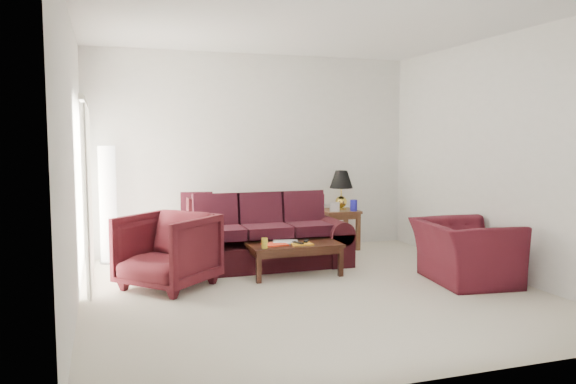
# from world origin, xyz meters

# --- Properties ---
(floor) EXTENTS (5.00, 5.00, 0.00)m
(floor) POSITION_xyz_m (0.00, 0.00, 0.00)
(floor) COLOR beige
(floor) RESTS_ON ground
(blinds) EXTENTS (0.10, 2.00, 2.16)m
(blinds) POSITION_xyz_m (-2.42, 1.30, 1.08)
(blinds) COLOR silver
(blinds) RESTS_ON ground
(sofa) EXTENTS (2.30, 1.05, 0.93)m
(sofa) POSITION_xyz_m (-0.18, 1.32, 0.46)
(sofa) COLOR black
(sofa) RESTS_ON ground
(throw_pillow) EXTENTS (0.48, 0.29, 0.47)m
(throw_pillow) POSITION_xyz_m (-0.97, 2.07, 0.74)
(throw_pillow) COLOR black
(throw_pillow) RESTS_ON sofa
(end_table) EXTENTS (0.59, 0.59, 0.61)m
(end_table) POSITION_xyz_m (1.26, 2.15, 0.31)
(end_table) COLOR #4B341A
(end_table) RESTS_ON ground
(table_lamp) EXTENTS (0.39, 0.39, 0.61)m
(table_lamp) POSITION_xyz_m (1.33, 2.20, 0.92)
(table_lamp) COLOR gold
(table_lamp) RESTS_ON end_table
(clock) EXTENTS (0.15, 0.08, 0.14)m
(clock) POSITION_xyz_m (1.12, 1.98, 0.68)
(clock) COLOR silver
(clock) RESTS_ON end_table
(blue_canister) EXTENTS (0.12, 0.12, 0.17)m
(blue_canister) POSITION_xyz_m (1.42, 1.95, 0.70)
(blue_canister) COLOR #1A189C
(blue_canister) RESTS_ON end_table
(picture_frame) EXTENTS (0.13, 0.16, 0.05)m
(picture_frame) POSITION_xyz_m (1.13, 2.27, 0.68)
(picture_frame) COLOR silver
(picture_frame) RESTS_ON end_table
(floor_lamp) EXTENTS (0.33, 0.33, 1.65)m
(floor_lamp) POSITION_xyz_m (-2.17, 2.20, 0.82)
(floor_lamp) COLOR white
(floor_lamp) RESTS_ON ground
(armchair_left) EXTENTS (1.33, 1.33, 0.87)m
(armchair_left) POSITION_xyz_m (-1.54, 0.64, 0.43)
(armchair_left) COLOR #3C0D13
(armchair_left) RESTS_ON ground
(armchair_right) EXTENTS (1.12, 1.24, 0.74)m
(armchair_right) POSITION_xyz_m (1.88, -0.23, 0.37)
(armchair_right) COLOR #410F18
(armchair_right) RESTS_ON ground
(coffee_table) EXTENTS (1.24, 0.76, 0.41)m
(coffee_table) POSITION_xyz_m (0.05, 0.74, 0.20)
(coffee_table) COLOR black
(coffee_table) RESTS_ON ground
(magazine_red) EXTENTS (0.31, 0.24, 0.02)m
(magazine_red) POSITION_xyz_m (-0.22, 0.71, 0.42)
(magazine_red) COLOR red
(magazine_red) RESTS_ON coffee_table
(magazine_white) EXTENTS (0.37, 0.32, 0.02)m
(magazine_white) POSITION_xyz_m (-0.04, 0.83, 0.42)
(magazine_white) COLOR white
(magazine_white) RESTS_ON coffee_table
(magazine_orange) EXTENTS (0.26, 0.20, 0.01)m
(magazine_orange) POSITION_xyz_m (0.11, 0.64, 0.41)
(magazine_orange) COLOR orange
(magazine_orange) RESTS_ON coffee_table
(remote_a) EXTENTS (0.11, 0.16, 0.02)m
(remote_a) POSITION_xyz_m (0.06, 0.64, 0.43)
(remote_a) COLOR black
(remote_a) RESTS_ON coffee_table
(remote_b) EXTENTS (0.12, 0.17, 0.02)m
(remote_b) POSITION_xyz_m (0.20, 0.72, 0.43)
(remote_b) COLOR black
(remote_b) RESTS_ON coffee_table
(yellow_glass) EXTENTS (0.09, 0.09, 0.13)m
(yellow_glass) POSITION_xyz_m (-0.39, 0.56, 0.47)
(yellow_glass) COLOR gold
(yellow_glass) RESTS_ON coffee_table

